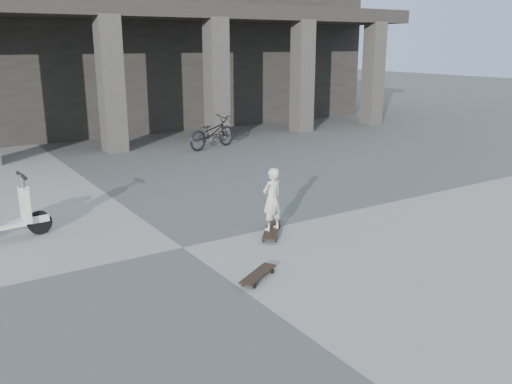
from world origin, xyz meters
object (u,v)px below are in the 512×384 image
skateboard_spare (258,275)px  child (272,199)px  bicycle (212,132)px  longboard (272,230)px

skateboard_spare → child: (1.20, 1.40, 0.57)m
child → bicycle: child is taller
skateboard_spare → child: child is taller
bicycle → child: bearing=142.1°
longboard → child: child is taller
longboard → skateboard_spare: longboard is taller
skateboard_spare → bicycle: bearing=35.5°
skateboard_spare → child: bearing=19.8°
skateboard_spare → bicycle: size_ratio=0.41×
bicycle → longboard: bearing=142.1°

